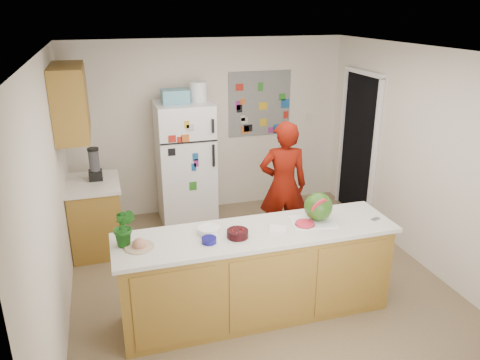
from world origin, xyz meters
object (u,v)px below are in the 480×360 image
object	(u,v)px
person	(283,186)
cherry_bowl	(238,234)
refrigerator	(185,164)
watermelon	(318,207)

from	to	relation	value
person	cherry_bowl	world-z (taller)	person
person	cherry_bowl	bearing A→B (deg)	64.94
refrigerator	cherry_bowl	size ratio (longest dim) A/B	8.60
watermelon	cherry_bowl	size ratio (longest dim) A/B	1.40
refrigerator	cherry_bowl	distance (m)	2.45
refrigerator	watermelon	xyz separation A→B (m)	(0.89, -2.34, 0.22)
person	watermelon	distance (m)	1.25
refrigerator	person	world-z (taller)	refrigerator
person	watermelon	size ratio (longest dim) A/B	5.91
person	cherry_bowl	size ratio (longest dim) A/B	8.28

